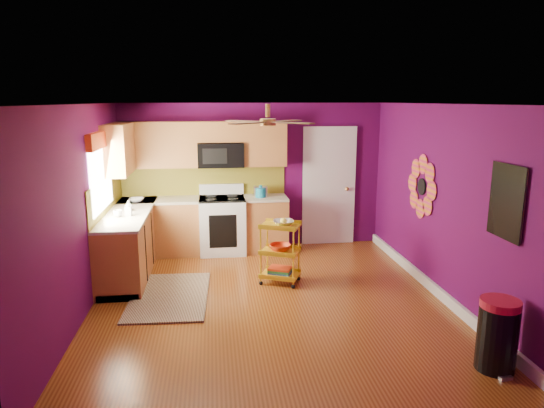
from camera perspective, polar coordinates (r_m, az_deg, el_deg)
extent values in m
plane|color=#673110|center=(6.39, -0.25, -11.35)|extent=(5.00, 5.00, 0.00)
cube|color=#4F0947|center=(8.45, -2.27, 3.30)|extent=(4.50, 0.04, 2.50)
cube|color=#4F0947|center=(3.63, 4.48, -8.84)|extent=(4.50, 0.04, 2.50)
cube|color=#4F0947|center=(6.16, -21.53, -0.87)|extent=(0.04, 5.00, 2.50)
cube|color=#4F0947|center=(6.65, 19.38, 0.19)|extent=(0.04, 5.00, 2.50)
cube|color=silver|center=(5.86, -0.27, 11.68)|extent=(4.50, 5.00, 0.04)
cube|color=white|center=(6.96, 18.47, -9.36)|extent=(0.05, 4.90, 0.14)
cube|color=#985829|center=(7.57, -16.37, -4.44)|extent=(0.60, 2.30, 0.90)
cube|color=#985829|center=(8.29, -7.92, -2.63)|extent=(2.80, 0.60, 0.90)
cube|color=beige|center=(7.46, -16.59, -0.97)|extent=(0.63, 2.30, 0.04)
cube|color=beige|center=(8.18, -8.02, 0.56)|extent=(2.80, 0.63, 0.04)
cube|color=black|center=(7.69, -16.19, -7.30)|extent=(0.54, 2.30, 0.10)
cube|color=black|center=(8.40, -7.84, -5.27)|extent=(2.80, 0.54, 0.10)
cube|color=white|center=(8.26, -5.84, -2.56)|extent=(0.76, 0.66, 0.92)
cube|color=black|center=(8.15, -5.91, 0.60)|extent=(0.76, 0.62, 0.03)
cube|color=white|center=(8.40, -5.97, 1.75)|extent=(0.76, 0.06, 0.18)
cube|color=black|center=(7.95, -5.78, -3.22)|extent=(0.45, 0.02, 0.55)
cube|color=#985829|center=(8.23, -13.38, 6.79)|extent=(1.32, 0.33, 0.75)
cube|color=#985829|center=(8.23, -0.88, 7.11)|extent=(0.72, 0.33, 0.75)
cube|color=#985829|center=(8.17, -6.11, 8.45)|extent=(0.76, 0.33, 0.34)
cube|color=#985829|center=(7.83, -17.38, 6.30)|extent=(0.33, 1.30, 0.75)
cube|color=black|center=(8.17, -6.04, 5.77)|extent=(0.76, 0.38, 0.40)
cube|color=brown|center=(8.42, -8.04, 2.78)|extent=(2.80, 0.01, 0.51)
cube|color=brown|center=(7.46, -18.91, 1.04)|extent=(0.01, 2.30, 0.51)
cube|color=white|center=(7.11, -19.51, 3.38)|extent=(0.03, 1.20, 1.00)
cube|color=red|center=(7.05, -19.54, 7.17)|extent=(0.08, 1.35, 0.22)
cube|color=white|center=(8.67, 6.68, 1.96)|extent=(0.85, 0.04, 2.05)
cube|color=white|center=(8.66, 6.71, 1.93)|extent=(0.95, 0.02, 2.15)
sphere|color=#BF8C3F|center=(8.71, 8.81, 1.77)|extent=(0.07, 0.07, 0.07)
cylinder|color=black|center=(7.15, 17.19, 1.96)|extent=(0.01, 0.24, 0.24)
cube|color=#1BB397|center=(5.39, 25.94, 0.24)|extent=(0.03, 0.52, 0.72)
cube|color=black|center=(5.38, 25.81, 0.24)|extent=(0.01, 0.56, 0.76)
cylinder|color=#BF8C3F|center=(6.06, -0.50, 10.94)|extent=(0.06, 0.06, 0.16)
cylinder|color=#BF8C3F|center=(6.06, -0.50, 9.62)|extent=(0.20, 0.20, 0.08)
cube|color=#4C2D19|center=(6.36, 1.66, 9.73)|extent=(0.47, 0.47, 0.01)
cube|color=#4C2D19|center=(6.31, -3.24, 9.70)|extent=(0.47, 0.47, 0.01)
cube|color=#4C2D19|center=(5.77, -2.88, 9.48)|extent=(0.47, 0.47, 0.01)
cube|color=#4C2D19|center=(5.83, 2.47, 9.51)|extent=(0.47, 0.47, 0.01)
cube|color=black|center=(6.65, -11.95, -10.53)|extent=(1.06, 1.65, 0.02)
cylinder|color=gold|center=(6.76, -1.35, -5.99)|extent=(0.02, 0.02, 0.81)
cylinder|color=gold|center=(6.64, 2.54, -6.33)|extent=(0.02, 0.02, 0.81)
cylinder|color=gold|center=(7.05, -0.55, -5.20)|extent=(0.02, 0.02, 0.81)
cylinder|color=gold|center=(6.94, 3.18, -5.51)|extent=(0.02, 0.02, 0.81)
sphere|color=black|center=(6.90, -1.33, -9.27)|extent=(0.06, 0.06, 0.06)
sphere|color=black|center=(6.78, 2.51, -9.67)|extent=(0.06, 0.06, 0.06)
sphere|color=black|center=(7.19, -0.54, -8.37)|extent=(0.06, 0.06, 0.06)
sphere|color=black|center=(7.07, 3.14, -8.73)|extent=(0.06, 0.06, 0.06)
cube|color=gold|center=(6.73, 0.96, -2.61)|extent=(0.63, 0.56, 0.03)
cube|color=gold|center=(6.84, 0.95, -5.64)|extent=(0.63, 0.56, 0.03)
cube|color=gold|center=(6.95, 0.94, -8.34)|extent=(0.63, 0.56, 0.03)
imported|color=beige|center=(6.71, 1.36, -2.23)|extent=(0.38, 0.38, 0.07)
sphere|color=yellow|center=(6.70, 1.36, -2.05)|extent=(0.10, 0.10, 0.10)
imported|color=red|center=(6.82, 0.95, -5.15)|extent=(0.39, 0.39, 0.09)
cube|color=navy|center=(6.94, 0.94, -8.08)|extent=(0.37, 0.33, 0.04)
cube|color=#267233|center=(6.93, 0.94, -7.80)|extent=(0.37, 0.33, 0.03)
cube|color=red|center=(6.92, 0.94, -7.56)|extent=(0.37, 0.33, 0.03)
cylinder|color=black|center=(5.26, 24.95, -14.14)|extent=(0.42, 0.42, 0.64)
cylinder|color=#B61A2E|center=(5.12, 25.31, -10.56)|extent=(0.37, 0.37, 0.07)
cube|color=beige|center=(5.26, 25.75, -17.93)|extent=(0.13, 0.08, 0.03)
cylinder|color=#13718F|center=(8.17, -1.35, 1.37)|extent=(0.18, 0.18, 0.16)
sphere|color=#13718F|center=(8.15, -1.35, 2.06)|extent=(0.06, 0.06, 0.06)
cube|color=beige|center=(8.22, -1.36, 1.51)|extent=(0.22, 0.15, 0.18)
imported|color=#EA3F72|center=(7.14, -16.56, -0.55)|extent=(0.09, 0.09, 0.20)
imported|color=white|center=(7.46, -16.51, -0.18)|extent=(0.12, 0.12, 0.16)
imported|color=white|center=(8.12, -15.65, 0.48)|extent=(0.23, 0.23, 0.06)
imported|color=white|center=(7.13, -17.68, -1.08)|extent=(0.12, 0.12, 0.09)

